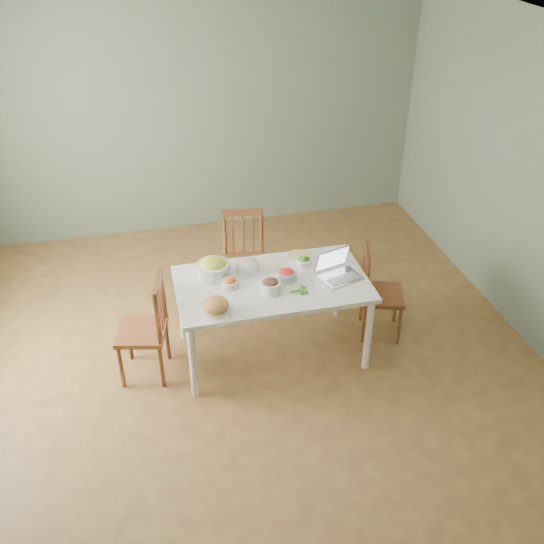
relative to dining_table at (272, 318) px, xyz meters
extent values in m
cube|color=brown|center=(-0.22, 0.02, -0.37)|extent=(5.00, 5.00, 0.00)
cube|color=white|center=(-0.22, 0.02, 2.33)|extent=(5.00, 5.00, 0.00)
cube|color=#5E7357|center=(-0.22, 2.52, 0.98)|extent=(5.00, 0.00, 2.70)
cube|color=#5E7357|center=(-0.22, -2.48, 0.98)|extent=(5.00, 0.00, 2.70)
cube|color=#5E7357|center=(2.28, 0.02, 0.98)|extent=(0.00, 5.00, 2.70)
ellipsoid|color=#AF894E|center=(-0.51, -0.30, 0.44)|extent=(0.26, 0.26, 0.13)
cube|color=#FAEDC8|center=(-0.49, -0.39, 0.39)|extent=(0.10, 0.05, 0.03)
cylinder|color=#CCB680|center=(0.33, 0.34, 0.38)|extent=(0.23, 0.23, 0.02)
camera|label=1|loc=(-0.98, -4.11, 3.21)|focal=40.72mm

